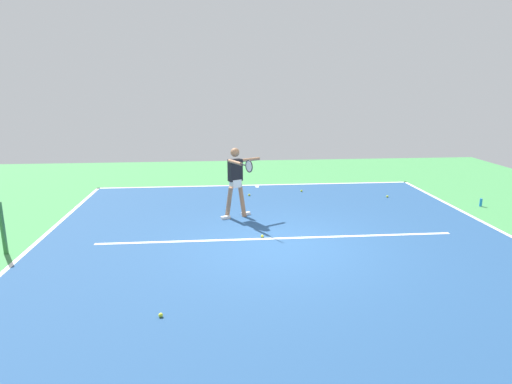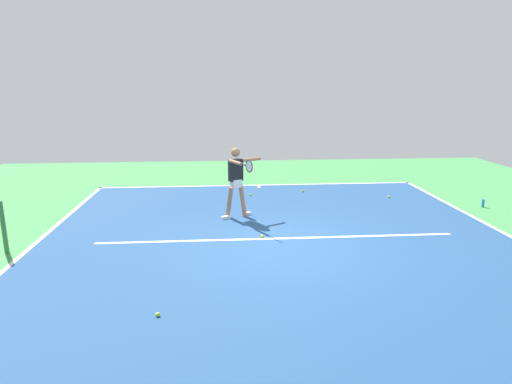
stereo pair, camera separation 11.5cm
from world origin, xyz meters
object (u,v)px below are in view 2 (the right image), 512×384
at_px(tennis_ball_by_baseline, 389,197).
at_px(tennis_ball_centre_court, 303,191).
at_px(tennis_player, 237,178).
at_px(tennis_ball_far_corner, 262,236).
at_px(water_bottle, 483,203).
at_px(tennis_ball_by_sideline, 158,315).
at_px(tennis_ball_near_service_line, 250,195).
at_px(net_post, 3,227).

xyz_separation_m(tennis_ball_by_baseline, tennis_ball_centre_court, (2.42, -0.93, 0.00)).
relative_size(tennis_player, tennis_ball_far_corner, 27.04).
bearing_deg(water_bottle, tennis_player, 3.44).
xyz_separation_m(tennis_ball_by_sideline, tennis_ball_by_baseline, (-5.91, -6.38, 0.00)).
height_order(tennis_player, tennis_ball_centre_court, tennis_player).
distance_m(tennis_ball_by_baseline, tennis_ball_centre_court, 2.59).
bearing_deg(tennis_ball_by_sideline, tennis_ball_far_corner, -119.39).
xyz_separation_m(tennis_ball_near_service_line, tennis_ball_centre_court, (-1.68, -0.38, 0.00)).
xyz_separation_m(tennis_ball_by_sideline, tennis_ball_centre_court, (-3.48, -7.31, 0.00)).
bearing_deg(tennis_ball_far_corner, net_post, 5.27).
bearing_deg(net_post, tennis_ball_near_service_line, -141.05).
bearing_deg(water_bottle, tennis_ball_by_baseline, -28.06).
relative_size(net_post, tennis_player, 0.60).
height_order(tennis_ball_by_baseline, water_bottle, water_bottle).
relative_size(tennis_ball_near_service_line, tennis_ball_far_corner, 1.00).
height_order(tennis_player, water_bottle, tennis_player).
relative_size(tennis_ball_centre_court, water_bottle, 0.30).
bearing_deg(tennis_ball_by_baseline, net_post, 21.38).
bearing_deg(tennis_ball_near_service_line, tennis_player, 77.38).
height_order(tennis_ball_near_service_line, water_bottle, water_bottle).
xyz_separation_m(net_post, tennis_ball_far_corner, (-5.19, -0.48, -0.50)).
bearing_deg(tennis_ball_by_baseline, tennis_ball_far_corner, 37.65).
bearing_deg(tennis_ball_centre_court, water_bottle, 155.57).
relative_size(net_post, tennis_ball_centre_court, 16.21).
distance_m(tennis_ball_by_baseline, tennis_ball_far_corner, 5.16).
xyz_separation_m(tennis_player, tennis_ball_by_sideline, (1.33, 4.80, -0.99)).
bearing_deg(tennis_ball_by_baseline, tennis_ball_centre_court, -20.93).
bearing_deg(tennis_ball_near_service_line, tennis_ball_by_baseline, 172.37).
height_order(net_post, tennis_ball_by_sideline, net_post).
bearing_deg(net_post, tennis_ball_by_sideline, 140.79).
distance_m(tennis_ball_by_sideline, tennis_ball_by_baseline, 8.70).
bearing_deg(tennis_ball_centre_court, tennis_ball_near_service_line, 12.64).
bearing_deg(tennis_player, water_bottle, 154.97).
distance_m(tennis_ball_far_corner, water_bottle, 6.60).
relative_size(tennis_player, tennis_ball_near_service_line, 27.04).
height_order(tennis_player, tennis_ball_near_service_line, tennis_player).
distance_m(tennis_ball_by_sideline, water_bottle, 9.64).
relative_size(tennis_ball_near_service_line, water_bottle, 0.30).
bearing_deg(net_post, water_bottle, -167.91).
bearing_deg(tennis_player, tennis_ball_near_service_line, -131.09).
relative_size(tennis_ball_by_sideline, tennis_ball_by_baseline, 1.00).
height_order(tennis_ball_far_corner, water_bottle, water_bottle).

